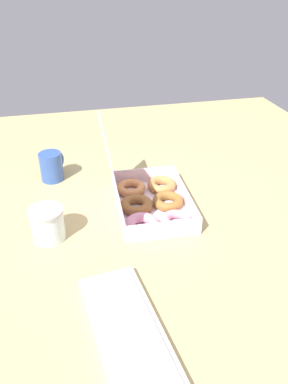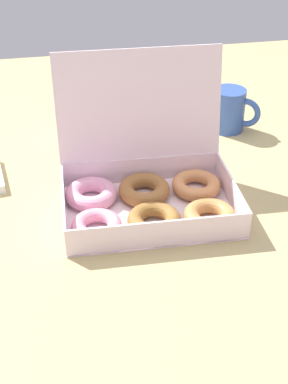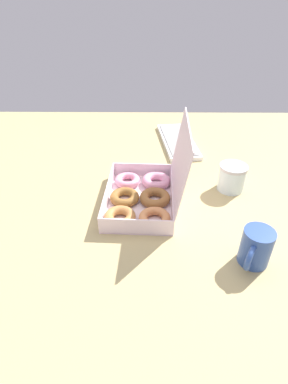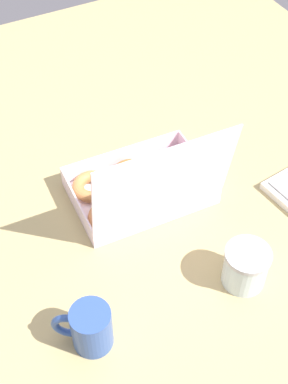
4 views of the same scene
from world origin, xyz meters
The scene contains 4 objects.
ground_plane centered at (0.00, 0.00, -1.00)cm, with size 180.00×180.00×2.00cm, color tan.
donut_box centered at (-5.45, 1.04, 3.43)cm, with size 33.03×26.80×27.05cm.
coffee_mug centered at (20.36, 29.18, 5.22)cm, with size 10.77×8.77×10.17cm.
glass_jar centered at (-13.51, 31.07, 4.76)cm, with size 9.54×9.54×9.43cm.
Camera 2 is at (-22.58, -80.69, 59.28)cm, focal length 50.00 mm.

